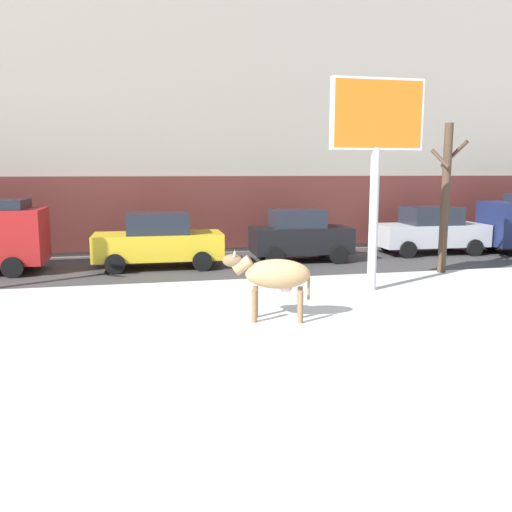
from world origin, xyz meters
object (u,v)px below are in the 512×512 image
object	(u,v)px
cow_tan	(274,275)
billboard	(377,127)
car_black_hatchback	(300,235)
pedestrian_near_billboard	(384,225)
bare_tree_left_lot	(445,196)
car_silver_sedan	(430,231)
car_yellow_sedan	(158,241)

from	to	relation	value
cow_tan	billboard	distance (m)	5.25
car_black_hatchback	pedestrian_near_billboard	xyz separation A→B (m)	(4.77, 3.22, -0.05)
car_black_hatchback	bare_tree_left_lot	size ratio (longest dim) A/B	0.76
car_black_hatchback	pedestrian_near_billboard	bearing A→B (deg)	33.98
billboard	car_silver_sedan	bearing A→B (deg)	48.40
bare_tree_left_lot	pedestrian_near_billboard	bearing A→B (deg)	81.35
cow_tan	billboard	xyz separation A→B (m)	(3.32, 2.35, 3.32)
billboard	car_black_hatchback	bearing A→B (deg)	96.20
billboard	car_silver_sedan	size ratio (longest dim) A/B	1.31
car_silver_sedan	bare_tree_left_lot	size ratio (longest dim) A/B	0.91
car_silver_sedan	pedestrian_near_billboard	bearing A→B (deg)	105.36
car_yellow_sedan	car_black_hatchback	bearing A→B (deg)	3.54
cow_tan	billboard	bearing A→B (deg)	35.30
car_black_hatchback	pedestrian_near_billboard	world-z (taller)	car_black_hatchback
billboard	car_black_hatchback	world-z (taller)	billboard
cow_tan	billboard	world-z (taller)	billboard
car_silver_sedan	pedestrian_near_billboard	xyz separation A→B (m)	(-0.72, 2.60, -0.03)
billboard	cow_tan	bearing A→B (deg)	-144.70
car_yellow_sedan	bare_tree_left_lot	distance (m)	9.34
billboard	car_silver_sedan	world-z (taller)	billboard
cow_tan	car_yellow_sedan	bearing A→B (deg)	107.39
pedestrian_near_billboard	cow_tan	bearing A→B (deg)	-125.66
cow_tan	billboard	size ratio (longest dim) A/B	0.35
pedestrian_near_billboard	bare_tree_left_lot	size ratio (longest dim) A/B	0.37
billboard	car_yellow_sedan	distance (m)	7.98
cow_tan	bare_tree_left_lot	xyz separation A→B (m)	(6.61, 4.31, 1.44)
cow_tan	car_yellow_sedan	world-z (taller)	car_yellow_sedan
car_silver_sedan	pedestrian_near_billboard	size ratio (longest dim) A/B	2.45
billboard	pedestrian_near_billboard	bearing A→B (deg)	62.63
car_yellow_sedan	pedestrian_near_billboard	bearing A→B (deg)	19.87
pedestrian_near_billboard	bare_tree_left_lot	xyz separation A→B (m)	(-0.95, -6.23, 1.55)
car_yellow_sedan	bare_tree_left_lot	xyz separation A→B (m)	(8.81, -2.70, 1.53)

